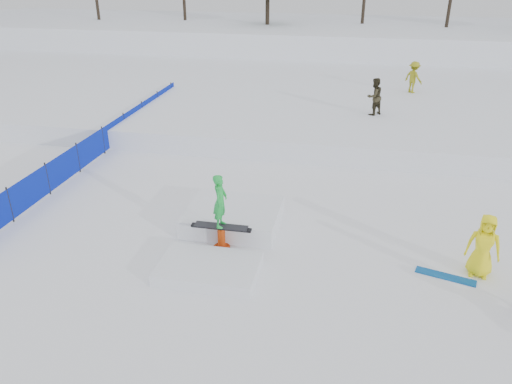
% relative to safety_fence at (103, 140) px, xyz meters
% --- Properties ---
extents(ground, '(120.00, 120.00, 0.00)m').
position_rel_safety_fence_xyz_m(ground, '(6.50, -6.60, -0.55)').
color(ground, white).
extents(snow_berm, '(60.00, 14.00, 2.40)m').
position_rel_safety_fence_xyz_m(snow_berm, '(6.50, 23.40, 0.65)').
color(snow_berm, white).
rests_on(snow_berm, ground).
extents(snow_midrise, '(50.00, 18.00, 0.80)m').
position_rel_safety_fence_xyz_m(snow_midrise, '(6.50, 9.40, -0.15)').
color(snow_midrise, white).
rests_on(snow_midrise, ground).
extents(safety_fence, '(0.05, 16.00, 1.10)m').
position_rel_safety_fence_xyz_m(safety_fence, '(0.00, 0.00, 0.00)').
color(safety_fence, '#071B9D').
rests_on(safety_fence, ground).
extents(walker_olive, '(0.97, 0.96, 1.58)m').
position_rel_safety_fence_xyz_m(walker_olive, '(10.27, 4.78, 1.04)').
color(walker_olive, '#2B2617').
rests_on(walker_olive, snow_midrise).
extents(walker_ygreen, '(1.12, 1.11, 1.55)m').
position_rel_safety_fence_xyz_m(walker_ygreen, '(12.24, 9.13, 1.02)').
color(walker_ygreen, olive).
rests_on(walker_ygreen, snow_midrise).
extents(spectator_yellow, '(0.87, 0.65, 1.61)m').
position_rel_safety_fence_xyz_m(spectator_yellow, '(12.75, -5.84, 0.26)').
color(spectator_yellow, '#FFF115').
rests_on(spectator_yellow, ground).
extents(loose_board_teal, '(1.42, 0.65, 0.03)m').
position_rel_safety_fence_xyz_m(loose_board_teal, '(11.98, -6.12, -0.54)').
color(loose_board_teal, '#0A4C94').
rests_on(loose_board_teal, ground).
extents(jib_rail_feature, '(2.60, 4.40, 2.11)m').
position_rel_safety_fence_xyz_m(jib_rail_feature, '(6.34, -5.35, -0.25)').
color(jib_rail_feature, white).
rests_on(jib_rail_feature, ground).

